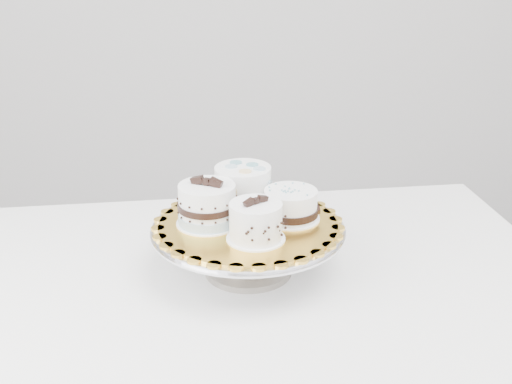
{
  "coord_description": "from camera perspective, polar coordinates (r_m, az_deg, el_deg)",
  "views": [
    {
      "loc": [
        -0.05,
        -0.98,
        1.37
      ],
      "look_at": [
        0.08,
        0.11,
        0.91
      ],
      "focal_mm": 45.0,
      "sensor_mm": 36.0,
      "label": 1
    }
  ],
  "objects": [
    {
      "name": "cake_ribbon",
      "position": [
        1.21,
        3.13,
        -1.21
      ],
      "size": [
        0.12,
        0.11,
        0.06
      ],
      "rotation": [
        0.0,
        0.0,
        -0.03
      ],
      "color": "white",
      "rests_on": "cake_board"
    },
    {
      "name": "cake_dots",
      "position": [
        1.27,
        -1.17,
        0.51
      ],
      "size": [
        0.13,
        0.13,
        0.08
      ],
      "rotation": [
        0.0,
        0.0,
        0.0
      ],
      "color": "white",
      "rests_on": "cake_board"
    },
    {
      "name": "cake_swirl",
      "position": [
        1.13,
        -0.02,
        -2.72
      ],
      "size": [
        0.13,
        0.13,
        0.08
      ],
      "rotation": [
        0.0,
        0.0,
        0.54
      ],
      "color": "white",
      "rests_on": "cake_board"
    },
    {
      "name": "cake_stand",
      "position": [
        1.22,
        -0.7,
        -4.29
      ],
      "size": [
        0.37,
        0.37,
        0.1
      ],
      "color": "gray",
      "rests_on": "table"
    },
    {
      "name": "table",
      "position": [
        1.25,
        -1.9,
        -11.01
      ],
      "size": [
        1.3,
        0.88,
        0.75
      ],
      "rotation": [
        0.0,
        0.0,
        0.02
      ],
      "color": "white",
      "rests_on": "floor"
    },
    {
      "name": "cake_board",
      "position": [
        1.21,
        -0.71,
        -2.86
      ],
      "size": [
        0.36,
        0.36,
        0.0
      ],
      "primitive_type": "cylinder",
      "rotation": [
        0.0,
        0.0,
        -0.08
      ],
      "color": "gold",
      "rests_on": "cake_stand"
    },
    {
      "name": "cake_banded",
      "position": [
        1.19,
        -4.35,
        -1.26
      ],
      "size": [
        0.14,
        0.14,
        0.1
      ],
      "rotation": [
        0.0,
        0.0,
        -0.51
      ],
      "color": "white",
      "rests_on": "cake_board"
    }
  ]
}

